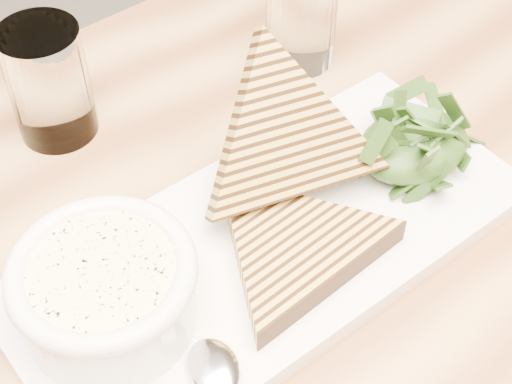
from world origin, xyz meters
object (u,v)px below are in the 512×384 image
table_top (303,309)px  platter (270,246)px  glass_far (301,14)px  glass_near (49,83)px  soup_bowl (108,298)px

table_top → platter: size_ratio=2.86×
glass_far → glass_near: bearing=172.1°
table_top → soup_bowl: 0.15m
platter → glass_near: bearing=110.4°
platter → glass_far: size_ratio=3.98×
glass_near → glass_far: bearing=-7.9°
glass_far → platter: bearing=-130.0°
soup_bowl → glass_far: bearing=32.7°
table_top → glass_far: 0.28m
table_top → platter: platter is taller
soup_bowl → glass_near: bearing=77.0°
table_top → platter: 0.05m
table_top → glass_far: glass_far is taller
platter → soup_bowl: size_ratio=3.41×
platter → glass_far: bearing=50.0°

